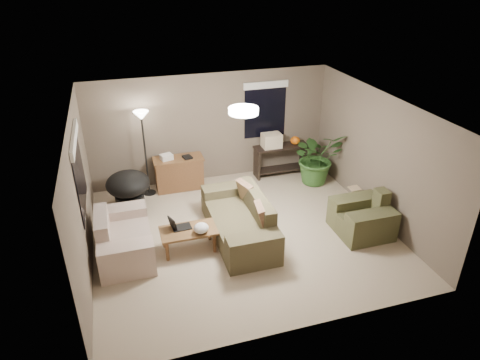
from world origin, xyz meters
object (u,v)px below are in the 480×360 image
object	(u,v)px
cat_scratching_post	(353,200)
main_sofa	(241,222)
console_table	(281,158)
floor_lamp	(142,126)
loveseat	(123,239)
armchair	(362,218)
papasan_chair	(128,187)
coffee_table	(189,233)
desk	(179,173)
houseplant	(316,163)

from	to	relation	value
cat_scratching_post	main_sofa	bearing A→B (deg)	-174.38
console_table	floor_lamp	size ratio (longest dim) A/B	0.68
main_sofa	console_table	xyz separation A→B (m)	(1.67, 2.21, 0.14)
main_sofa	loveseat	size ratio (longest dim) A/B	1.37
armchair	papasan_chair	world-z (taller)	armchair
main_sofa	papasan_chair	world-z (taller)	main_sofa
main_sofa	loveseat	distance (m)	2.15
main_sofa	cat_scratching_post	world-z (taller)	main_sofa
coffee_table	floor_lamp	distance (m)	2.67
desk	loveseat	bearing A→B (deg)	-122.32
main_sofa	armchair	bearing A→B (deg)	-13.73
houseplant	cat_scratching_post	distance (m)	1.40
main_sofa	cat_scratching_post	bearing A→B (deg)	5.62
main_sofa	floor_lamp	world-z (taller)	floor_lamp
floor_lamp	loveseat	bearing A→B (deg)	-107.52
coffee_table	floor_lamp	bearing A→B (deg)	101.33
coffee_table	papasan_chair	bearing A→B (deg)	116.34
coffee_table	loveseat	bearing A→B (deg)	169.27
coffee_table	papasan_chair	size ratio (longest dim) A/B	0.99
desk	papasan_chair	xyz separation A→B (m)	(-1.14, -0.53, 0.09)
main_sofa	console_table	size ratio (longest dim) A/B	1.69
loveseat	floor_lamp	bearing A→B (deg)	72.48
papasan_chair	houseplant	bearing A→B (deg)	-1.15
loveseat	houseplant	size ratio (longest dim) A/B	1.27
loveseat	coffee_table	xyz separation A→B (m)	(1.13, -0.21, 0.06)
main_sofa	floor_lamp	distance (m)	2.93
main_sofa	console_table	distance (m)	2.77
desk	console_table	bearing A→B (deg)	-0.12
armchair	cat_scratching_post	bearing A→B (deg)	70.80
loveseat	coffee_table	distance (m)	1.15
console_table	floor_lamp	xyz separation A→B (m)	(-3.15, -0.04, 1.16)
console_table	houseplant	xyz separation A→B (m)	(0.64, -0.61, 0.06)
floor_lamp	houseplant	distance (m)	3.99
coffee_table	desk	bearing A→B (deg)	84.41
floor_lamp	main_sofa	bearing A→B (deg)	-55.71
desk	floor_lamp	world-z (taller)	floor_lamp
armchair	desk	bearing A→B (deg)	137.61
desk	cat_scratching_post	size ratio (longest dim) A/B	2.20
console_table	papasan_chair	xyz separation A→B (m)	(-3.60, -0.52, 0.03)
papasan_chair	cat_scratching_post	xyz separation A→B (m)	(4.45, -1.44, -0.25)
loveseat	coffee_table	world-z (taller)	loveseat
houseplant	cat_scratching_post	world-z (taller)	houseplant
cat_scratching_post	houseplant	bearing A→B (deg)	98.82
coffee_table	floor_lamp	world-z (taller)	floor_lamp
floor_lamp	cat_scratching_post	xyz separation A→B (m)	(4.00, -1.92, -1.38)
desk	papasan_chair	distance (m)	1.26
coffee_table	desk	world-z (taller)	desk
floor_lamp	houseplant	world-z (taller)	floor_lamp
desk	papasan_chair	size ratio (longest dim) A/B	1.09
loveseat	cat_scratching_post	bearing A→B (deg)	2.28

